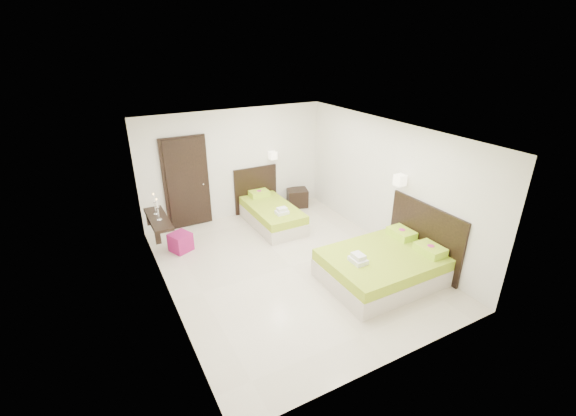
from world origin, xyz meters
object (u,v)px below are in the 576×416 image
bed_double (385,264)px  nightstand (297,198)px  ottoman (181,242)px  bed_single (271,213)px

bed_double → nightstand: 3.68m
nightstand → ottoman: bearing=-146.8°
bed_single → bed_double: bearing=-75.1°
bed_single → ottoman: bed_single is taller
nightstand → ottoman: size_ratio=1.33×
bed_single → ottoman: bearing=-173.2°
bed_double → ottoman: 4.11m
bed_single → ottoman: size_ratio=4.87×
bed_single → nightstand: (1.08, 0.62, -0.05)m
bed_double → ottoman: bed_double is taller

